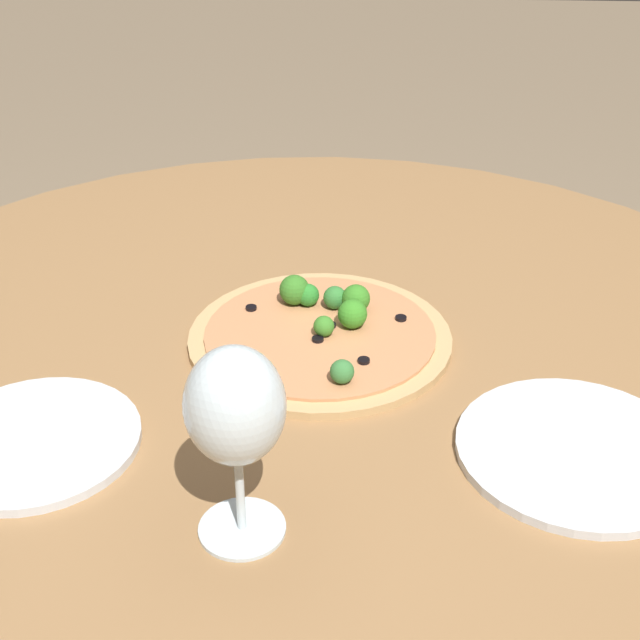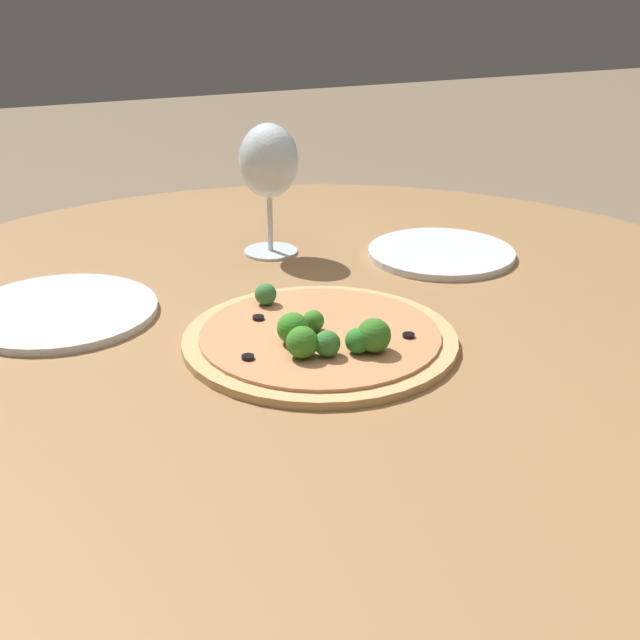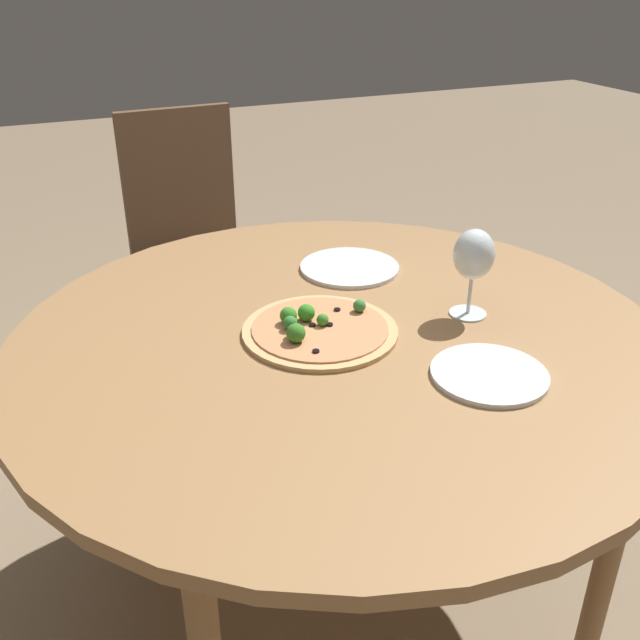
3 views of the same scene
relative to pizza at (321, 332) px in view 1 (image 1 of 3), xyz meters
The scene contains 5 objects.
dining_table 0.08m from the pizza, 105.72° to the right, with size 1.34×1.34×0.74m.
pizza is the anchor object (origin of this frame).
wine_glass 0.35m from the pizza, 98.76° to the right, with size 0.09×0.09×0.19m.
plate_near 0.35m from the pizza, 141.47° to the right, with size 0.21×0.21×0.01m.
plate_far 0.33m from the pizza, 36.88° to the right, with size 0.24×0.24×0.01m.
Camera 1 is at (0.07, -0.87, 1.31)m, focal length 50.00 mm.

